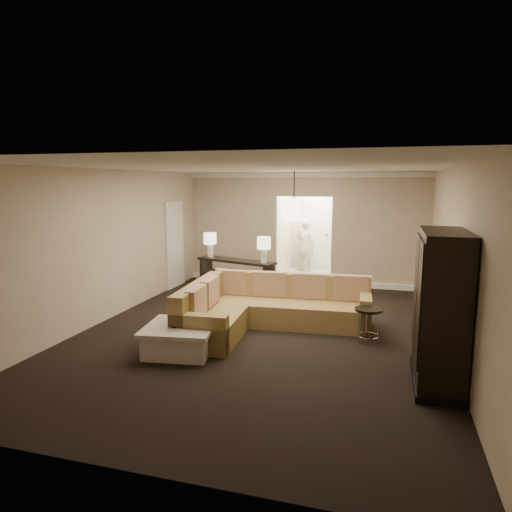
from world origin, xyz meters
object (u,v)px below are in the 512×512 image
(coffee_table, at_px, (181,338))
(person, at_px, (305,243))
(drink_table, at_px, (368,318))
(armoire, at_px, (440,312))
(sectional_sofa, at_px, (263,308))
(console_table, at_px, (236,273))

(coffee_table, xyz_separation_m, person, (0.71, 6.80, 0.62))
(coffee_table, height_order, drink_table, drink_table)
(armoire, xyz_separation_m, drink_table, (-0.91, 1.33, -0.55))
(sectional_sofa, xyz_separation_m, console_table, (-1.33, 2.46, 0.10))
(sectional_sofa, height_order, console_table, sectional_sofa)
(coffee_table, height_order, person, person)
(armoire, relative_size, drink_table, 3.54)
(sectional_sofa, bearing_deg, armoire, -32.90)
(sectional_sofa, relative_size, console_table, 1.51)
(sectional_sofa, bearing_deg, coffee_table, -125.50)
(sectional_sofa, xyz_separation_m, person, (-0.20, 5.35, 0.48))
(coffee_table, relative_size, console_table, 0.59)
(console_table, distance_m, armoire, 5.71)
(coffee_table, bearing_deg, sectional_sofa, 58.15)
(coffee_table, distance_m, drink_table, 3.00)
(coffee_table, height_order, armoire, armoire)
(coffee_table, relative_size, armoire, 0.60)
(sectional_sofa, relative_size, coffee_table, 2.58)
(sectional_sofa, distance_m, coffee_table, 1.72)
(coffee_table, xyz_separation_m, console_table, (-0.42, 3.91, 0.24))
(coffee_table, bearing_deg, armoire, -1.20)
(console_table, height_order, armoire, armoire)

